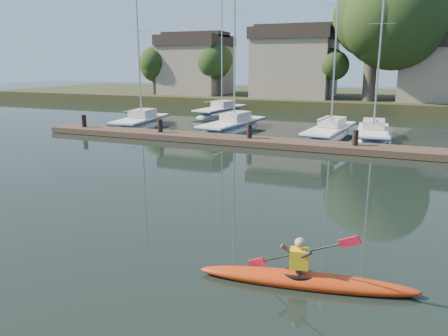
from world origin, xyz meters
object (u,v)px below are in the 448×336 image
at_px(kayak, 305,277).
at_px(sailboat_3, 372,141).
at_px(dock, 300,144).
at_px(sailboat_2, 329,138).
at_px(sailboat_1, 233,132).
at_px(sailboat_5, 221,115).
at_px(sailboat_0, 141,129).

relative_size(kayak, sailboat_3, 0.40).
xyz_separation_m(dock, sailboat_2, (0.92, 4.85, -0.38)).
bearing_deg(sailboat_3, sailboat_1, 177.13).
xyz_separation_m(dock, sailboat_3, (3.60, 5.02, -0.38)).
height_order(dock, sailboat_1, sailboat_1).
xyz_separation_m(dock, sailboat_5, (-10.57, 13.80, -0.38)).
bearing_deg(dock, sailboat_1, 140.23).
height_order(sailboat_0, sailboat_3, sailboat_3).
bearing_deg(sailboat_1, sailboat_5, 124.30).
bearing_deg(sailboat_1, sailboat_3, 7.16).
height_order(sailboat_1, sailboat_3, sailboat_1).
distance_m(sailboat_2, sailboat_3, 2.69).
xyz_separation_m(sailboat_1, sailboat_5, (-4.61, 8.84, 0.01)).
xyz_separation_m(kayak, sailboat_2, (-2.64, 20.19, -0.36)).
distance_m(dock, sailboat_0, 13.70).
distance_m(kayak, sailboat_3, 20.36).
relative_size(sailboat_0, sailboat_3, 0.99).
relative_size(sailboat_0, sailboat_1, 0.85).
height_order(kayak, sailboat_3, sailboat_3).
distance_m(dock, sailboat_3, 6.19).
xyz_separation_m(kayak, sailboat_0, (-16.63, 19.38, -0.38)).
height_order(sailboat_3, sailboat_5, sailboat_5).
relative_size(kayak, sailboat_1, 0.34).
distance_m(sailboat_0, sailboat_2, 14.02).
relative_size(dock, sailboat_2, 2.41).
xyz_separation_m(kayak, dock, (-3.55, 15.34, 0.02)).
relative_size(kayak, sailboat_5, 0.33).
xyz_separation_m(sailboat_2, sailboat_5, (-11.48, 8.95, -0.00)).
bearing_deg(sailboat_5, sailboat_3, -25.25).
relative_size(kayak, sailboat_0, 0.40).
relative_size(kayak, dock, 0.14).
xyz_separation_m(dock, sailboat_1, (-5.96, 4.96, -0.40)).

